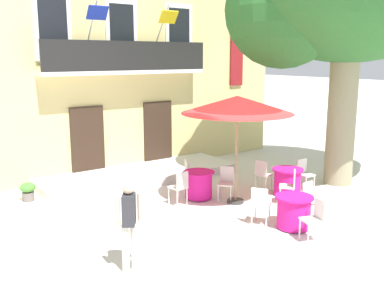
{
  "coord_description": "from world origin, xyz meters",
  "views": [
    {
      "loc": [
        -7.57,
        -8.04,
        3.84
      ],
      "look_at": [
        -0.14,
        2.25,
        1.3
      ],
      "focal_mm": 41.18,
      "sensor_mm": 36.0,
      "label": 1
    }
  ],
  "objects_px": {
    "cafe_table_near_tree": "(287,181)",
    "cafe_chair_front_1": "(315,217)",
    "cafe_chair_near_tree_0": "(290,184)",
    "ground_planter_left": "(28,190)",
    "cafe_chair_near_tree_2": "(263,173)",
    "cafe_chair_front_0": "(260,203)",
    "cafe_chair_middle_2": "(226,181)",
    "cafe_umbrella": "(237,105)",
    "cafe_chair_near_tree_1": "(304,172)",
    "pedestrian_near_entrance": "(129,221)",
    "cafe_chair_middle_0": "(190,173)",
    "cafe_chair_front_2": "(311,198)",
    "cafe_chair_middle_1": "(180,186)",
    "cafe_table_front": "(294,212)",
    "cafe_table_middle": "(199,185)"
  },
  "relations": [
    {
      "from": "cafe_table_middle",
      "to": "pedestrian_near_entrance",
      "type": "xyz_separation_m",
      "value": [
        -3.48,
        -2.6,
        0.56
      ]
    },
    {
      "from": "cafe_table_middle",
      "to": "cafe_table_front",
      "type": "relative_size",
      "value": 1.0
    },
    {
      "from": "cafe_chair_front_1",
      "to": "pedestrian_near_entrance",
      "type": "xyz_separation_m",
      "value": [
        -3.76,
        1.11,
        0.42
      ]
    },
    {
      "from": "cafe_chair_front_0",
      "to": "cafe_chair_middle_1",
      "type": "bearing_deg",
      "value": 108.19
    },
    {
      "from": "cafe_umbrella",
      "to": "pedestrian_near_entrance",
      "type": "relative_size",
      "value": 1.73
    },
    {
      "from": "cafe_chair_middle_0",
      "to": "cafe_chair_front_0",
      "type": "height_order",
      "value": "same"
    },
    {
      "from": "cafe_chair_near_tree_1",
      "to": "cafe_chair_middle_1",
      "type": "xyz_separation_m",
      "value": [
        -3.69,
        1.0,
        0.0
      ]
    },
    {
      "from": "cafe_umbrella",
      "to": "cafe_table_middle",
      "type": "bearing_deg",
      "value": 123.98
    },
    {
      "from": "cafe_chair_near_tree_1",
      "to": "cafe_chair_front_1",
      "type": "xyz_separation_m",
      "value": [
        -2.67,
        -2.54,
        0.0
      ]
    },
    {
      "from": "cafe_table_middle",
      "to": "cafe_chair_front_1",
      "type": "relative_size",
      "value": 0.95
    },
    {
      "from": "cafe_table_middle",
      "to": "cafe_chair_middle_1",
      "type": "relative_size",
      "value": 0.95
    },
    {
      "from": "cafe_table_near_tree",
      "to": "cafe_chair_front_1",
      "type": "height_order",
      "value": "cafe_chair_front_1"
    },
    {
      "from": "cafe_chair_front_1",
      "to": "pedestrian_near_entrance",
      "type": "relative_size",
      "value": 0.54
    },
    {
      "from": "cafe_chair_near_tree_0",
      "to": "cafe_chair_middle_1",
      "type": "xyz_separation_m",
      "value": [
        -2.42,
        1.6,
        0.0
      ]
    },
    {
      "from": "cafe_chair_near_tree_2",
      "to": "cafe_chair_front_1",
      "type": "xyz_separation_m",
      "value": [
        -1.64,
        -3.2,
        0.0
      ]
    },
    {
      "from": "cafe_chair_near_tree_2",
      "to": "cafe_chair_front_0",
      "type": "distance_m",
      "value": 2.68
    },
    {
      "from": "cafe_chair_middle_1",
      "to": "ground_planter_left",
      "type": "bearing_deg",
      "value": 139.07
    },
    {
      "from": "cafe_chair_near_tree_0",
      "to": "ground_planter_left",
      "type": "xyz_separation_m",
      "value": [
        -5.54,
        4.3,
        -0.24
      ]
    },
    {
      "from": "cafe_chair_middle_2",
      "to": "cafe_chair_front_0",
      "type": "xyz_separation_m",
      "value": [
        -0.54,
        -1.85,
        0.0
      ]
    },
    {
      "from": "cafe_chair_middle_0",
      "to": "cafe_chair_front_2",
      "type": "height_order",
      "value": "same"
    },
    {
      "from": "cafe_chair_near_tree_2",
      "to": "pedestrian_near_entrance",
      "type": "relative_size",
      "value": 0.54
    },
    {
      "from": "cafe_chair_near_tree_1",
      "to": "cafe_chair_near_tree_2",
      "type": "height_order",
      "value": "same"
    },
    {
      "from": "cafe_chair_near_tree_2",
      "to": "cafe_chair_front_0",
      "type": "relative_size",
      "value": 1.0
    },
    {
      "from": "cafe_table_middle",
      "to": "cafe_table_front",
      "type": "bearing_deg",
      "value": -81.26
    },
    {
      "from": "cafe_chair_front_1",
      "to": "cafe_chair_near_tree_1",
      "type": "bearing_deg",
      "value": 43.63
    },
    {
      "from": "cafe_table_front",
      "to": "cafe_chair_front_1",
      "type": "distance_m",
      "value": 0.77
    },
    {
      "from": "cafe_chair_middle_2",
      "to": "cafe_chair_front_0",
      "type": "height_order",
      "value": "same"
    },
    {
      "from": "cafe_chair_middle_0",
      "to": "cafe_chair_middle_2",
      "type": "height_order",
      "value": "same"
    },
    {
      "from": "cafe_chair_near_tree_0",
      "to": "cafe_chair_near_tree_1",
      "type": "distance_m",
      "value": 1.4
    },
    {
      "from": "cafe_chair_front_0",
      "to": "pedestrian_near_entrance",
      "type": "distance_m",
      "value": 3.5
    },
    {
      "from": "cafe_chair_front_0",
      "to": "cafe_chair_near_tree_1",
      "type": "bearing_deg",
      "value": 22.39
    },
    {
      "from": "cafe_chair_near_tree_1",
      "to": "cafe_chair_near_tree_0",
      "type": "bearing_deg",
      "value": -154.55
    },
    {
      "from": "cafe_umbrella",
      "to": "cafe_chair_near_tree_2",
      "type": "bearing_deg",
      "value": 14.71
    },
    {
      "from": "cafe_chair_middle_1",
      "to": "cafe_umbrella",
      "type": "relative_size",
      "value": 0.31
    },
    {
      "from": "cafe_chair_near_tree_1",
      "to": "cafe_umbrella",
      "type": "distance_m",
      "value": 3.17
    },
    {
      "from": "cafe_chair_middle_2",
      "to": "cafe_table_near_tree",
      "type": "bearing_deg",
      "value": -22.21
    },
    {
      "from": "cafe_chair_near_tree_0",
      "to": "cafe_chair_near_tree_2",
      "type": "bearing_deg",
      "value": 79.41
    },
    {
      "from": "cafe_chair_middle_2",
      "to": "cafe_chair_front_1",
      "type": "bearing_deg",
      "value": -94.54
    },
    {
      "from": "cafe_table_front",
      "to": "cafe_chair_front_1",
      "type": "relative_size",
      "value": 0.95
    },
    {
      "from": "ground_planter_left",
      "to": "pedestrian_near_entrance",
      "type": "relative_size",
      "value": 0.3
    },
    {
      "from": "cafe_chair_front_2",
      "to": "cafe_chair_middle_1",
      "type": "bearing_deg",
      "value": 125.87
    },
    {
      "from": "cafe_chair_middle_0",
      "to": "cafe_chair_front_2",
      "type": "relative_size",
      "value": 1.0
    },
    {
      "from": "cafe_chair_near_tree_1",
      "to": "cafe_chair_middle_1",
      "type": "relative_size",
      "value": 1.0
    },
    {
      "from": "cafe_chair_near_tree_2",
      "to": "cafe_umbrella",
      "type": "bearing_deg",
      "value": -165.29
    },
    {
      "from": "cafe_chair_near_tree_1",
      "to": "cafe_chair_front_1",
      "type": "height_order",
      "value": "same"
    },
    {
      "from": "cafe_chair_near_tree_0",
      "to": "cafe_chair_middle_2",
      "type": "xyz_separation_m",
      "value": [
        -1.15,
        1.23,
        0.0
      ]
    },
    {
      "from": "cafe_table_middle",
      "to": "cafe_chair_middle_1",
      "type": "xyz_separation_m",
      "value": [
        -0.74,
        -0.16,
        0.14
      ]
    },
    {
      "from": "cafe_umbrella",
      "to": "pedestrian_near_entrance",
      "type": "height_order",
      "value": "cafe_umbrella"
    },
    {
      "from": "cafe_chair_middle_2",
      "to": "cafe_umbrella",
      "type": "xyz_separation_m",
      "value": [
        0.05,
        -0.33,
        2.08
      ]
    },
    {
      "from": "cafe_chair_near_tree_0",
      "to": "pedestrian_near_entrance",
      "type": "distance_m",
      "value": 5.25
    }
  ]
}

